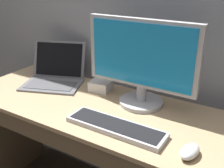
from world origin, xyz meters
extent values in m
cube|color=tan|center=(0.00, 0.00, 0.76)|extent=(1.59, 0.57, 0.02)
cube|color=brown|center=(-0.78, 0.00, 0.37)|extent=(0.03, 0.53, 0.75)
cube|color=brown|center=(0.00, -0.27, 0.70)|extent=(1.53, 0.02, 0.09)
cube|color=slate|center=(-0.40, 0.06, 0.77)|extent=(0.40, 0.33, 0.01)
cube|color=#505054|center=(-0.40, 0.05, 0.78)|extent=(0.32, 0.23, 0.00)
cube|color=slate|center=(-0.46, 0.20, 0.89)|extent=(0.35, 0.20, 0.22)
cube|color=black|center=(-0.45, 0.20, 0.89)|extent=(0.31, 0.17, 0.20)
cylinder|color=#B7B7BC|center=(0.16, 0.13, 0.78)|extent=(0.23, 0.23, 0.02)
cylinder|color=#B7B7BC|center=(0.16, 0.13, 0.83)|extent=(0.05, 0.05, 0.09)
cube|color=#B7B7BC|center=(0.16, 0.12, 1.04)|extent=(0.57, 0.03, 0.34)
cube|color=#198CD8|center=(0.16, 0.10, 1.04)|extent=(0.53, 0.00, 0.30)
cube|color=#BCBCC1|center=(0.17, -0.15, 0.78)|extent=(0.46, 0.13, 0.02)
cube|color=black|center=(0.17, -0.15, 0.79)|extent=(0.43, 0.11, 0.00)
ellipsoid|color=white|center=(0.51, -0.16, 0.79)|extent=(0.08, 0.12, 0.04)
cube|color=silver|center=(-0.11, 0.17, 0.80)|extent=(0.13, 0.13, 0.06)
camera|label=1|loc=(0.69, -1.03, 1.42)|focal=43.16mm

